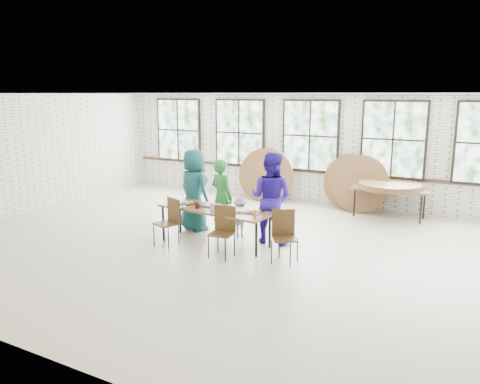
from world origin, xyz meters
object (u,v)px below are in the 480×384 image
Objects in this scene: chair_near_left at (170,218)px; dining_table at (215,211)px; chair_near_right at (223,227)px; storage_table at (390,190)px.

dining_table is at bearing 51.34° from chair_near_left.
chair_near_right is (0.50, -0.53, -0.13)m from dining_table.
chair_near_left is at bearing -143.25° from dining_table.
dining_table is at bearing -130.50° from storage_table.
dining_table is 0.74m from chair_near_right.
dining_table is 2.60× the size of chair_near_left.
dining_table is 2.60× the size of chair_near_right.
storage_table is at bearing 60.32° from dining_table.
chair_near_left and chair_near_right have the same top height.
chair_near_left is (-0.78, -0.47, -0.13)m from dining_table.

